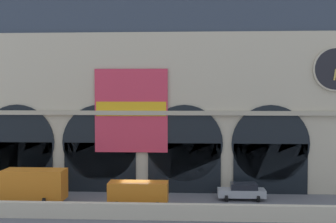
% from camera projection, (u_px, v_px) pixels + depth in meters
% --- Properties ---
extents(ground_plane, '(200.00, 200.00, 0.00)m').
position_uv_depth(ground_plane, '(136.00, 204.00, 41.19)').
color(ground_plane, slate).
extents(quay_parapet_wall, '(90.00, 0.70, 1.25)m').
position_uv_depth(quay_parapet_wall, '(128.00, 211.00, 36.47)').
color(quay_parapet_wall, beige).
rests_on(quay_parapet_wall, ground).
extents(station_building, '(44.09, 5.22, 19.50)m').
position_uv_depth(station_building, '(145.00, 98.00, 48.16)').
color(station_building, beige).
rests_on(station_building, ground).
extents(box_truck_midwest, '(7.50, 2.91, 3.12)m').
position_uv_depth(box_truck_midwest, '(25.00, 185.00, 41.37)').
color(box_truck_midwest, '#19727A').
rests_on(box_truck_midwest, ground).
extents(van_center, '(5.20, 2.48, 2.20)m').
position_uv_depth(van_center, '(138.00, 193.00, 40.29)').
color(van_center, orange).
rests_on(van_center, ground).
extents(car_mideast, '(4.40, 2.22, 1.55)m').
position_uv_depth(car_mideast, '(242.00, 191.00, 42.93)').
color(car_mideast, '#ADB2B7').
rests_on(car_mideast, ground).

